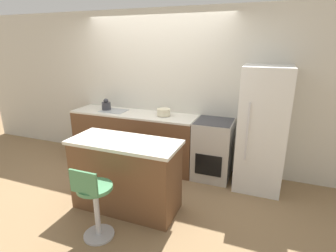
% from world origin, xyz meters
% --- Properties ---
extents(ground_plane, '(14.00, 14.00, 0.00)m').
position_xyz_m(ground_plane, '(0.00, 0.00, 0.00)').
color(ground_plane, '#8E704C').
extents(wall_back, '(8.00, 0.06, 2.60)m').
position_xyz_m(wall_back, '(0.00, 0.63, 1.30)').
color(wall_back, beige).
rests_on(wall_back, ground_plane).
extents(back_counter, '(2.19, 0.58, 0.93)m').
position_xyz_m(back_counter, '(-0.33, 0.31, 0.46)').
color(back_counter, brown).
rests_on(back_counter, ground_plane).
extents(kitchen_island, '(1.38, 0.60, 0.93)m').
position_xyz_m(kitchen_island, '(0.21, -0.91, 0.47)').
color(kitchen_island, brown).
rests_on(kitchen_island, ground_plane).
extents(oven_range, '(0.57, 0.59, 0.93)m').
position_xyz_m(oven_range, '(1.06, 0.31, 0.47)').
color(oven_range, '#B7B2A8').
rests_on(oven_range, ground_plane).
extents(refrigerator, '(0.64, 0.68, 1.78)m').
position_xyz_m(refrigerator, '(1.75, 0.27, 0.89)').
color(refrigerator, silver).
rests_on(refrigerator, ground_plane).
extents(stool_chair, '(0.38, 0.38, 0.87)m').
position_xyz_m(stool_chair, '(0.18, -1.54, 0.44)').
color(stool_chair, '#B7B7BC').
rests_on(stool_chair, ground_plane).
extents(kettle, '(0.16, 0.16, 0.20)m').
position_xyz_m(kettle, '(-0.87, 0.33, 1.01)').
color(kettle, '#333338').
rests_on(kettle, back_counter).
extents(mixing_bowl, '(0.21, 0.21, 0.11)m').
position_xyz_m(mixing_bowl, '(0.22, 0.33, 0.99)').
color(mixing_bowl, beige).
rests_on(mixing_bowl, back_counter).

